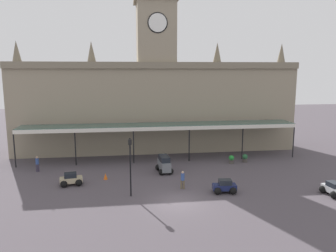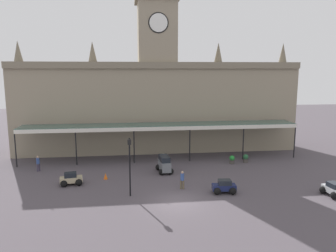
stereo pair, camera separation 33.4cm
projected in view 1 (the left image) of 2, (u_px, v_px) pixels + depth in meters
The scene contains 13 objects.
ground_plane at pixel (178, 202), 26.91m from camera, with size 140.00×140.00×0.00m, color #4C454B.
station_building at pixel (156, 100), 43.70m from camera, with size 36.42×5.75×20.13m.
entrance_canopy at pixel (160, 126), 39.18m from camera, with size 32.74×3.26×4.28m.
car_beige_sedan at pixel (71, 180), 30.82m from camera, with size 2.16×1.72×1.19m.
car_silver_sedan at pixel (333, 190), 28.34m from camera, with size 1.66×2.13×1.19m.
car_navy_sedan at pixel (224, 187), 28.94m from camera, with size 2.12×1.63×1.19m.
car_grey_van at pixel (164, 165), 34.66m from camera, with size 1.77×2.49×1.77m.
pedestrian_beside_cars at pixel (183, 179), 29.80m from camera, with size 0.38×0.34×1.67m.
pedestrian_near_entrance at pixel (37, 163), 34.85m from camera, with size 0.34×0.34×1.67m.
victorian_lamppost at pixel (130, 160), 27.70m from camera, with size 0.30×0.30×5.10m.
traffic_cone at pixel (106, 176), 32.50m from camera, with size 0.40×0.40×0.60m, color orange.
planter_near_kerb at pixel (245, 158), 38.48m from camera, with size 0.60×0.60×0.96m.
planter_by_canopy at pixel (231, 159), 37.94m from camera, with size 0.60×0.60×0.96m.
Camera 1 is at (-4.21, -25.13, 10.71)m, focal length 35.23 mm.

